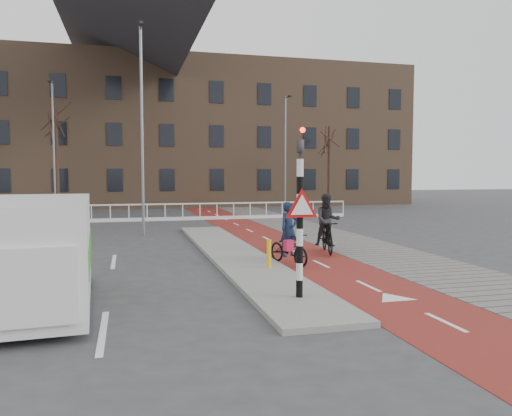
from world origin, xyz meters
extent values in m
plane|color=#38383A|center=(0.00, 0.00, 0.00)|extent=(120.00, 120.00, 0.00)
cube|color=maroon|center=(1.50, 10.00, 0.01)|extent=(2.50, 60.00, 0.01)
cube|color=slate|center=(4.30, 10.00, 0.01)|extent=(3.00, 60.00, 0.01)
cube|color=gray|center=(-0.70, 4.00, 0.06)|extent=(1.80, 16.00, 0.12)
cylinder|color=black|center=(-0.60, -2.00, 1.56)|extent=(0.14, 0.14, 2.88)
imported|color=black|center=(-0.60, -2.00, 3.40)|extent=(0.13, 0.16, 0.80)
cylinder|color=#FF0C05|center=(-0.60, -2.14, 3.58)|extent=(0.11, 0.02, 0.11)
cylinder|color=yellow|center=(-0.32, 1.31, 0.51)|extent=(0.12, 0.12, 0.77)
imported|color=black|center=(0.55, 2.20, 0.47)|extent=(1.16, 1.87, 0.93)
imported|color=#121F38|center=(0.55, 2.20, 1.06)|extent=(0.68, 0.56, 1.61)
cube|color=#BC1A43|center=(0.37, 1.68, 0.65)|extent=(0.30, 0.24, 0.31)
imported|color=black|center=(2.45, 3.83, 0.57)|extent=(0.93, 1.95, 1.13)
imported|color=black|center=(2.45, 3.83, 1.13)|extent=(0.98, 0.84, 1.77)
cube|color=silver|center=(-5.85, -1.06, 1.17)|extent=(2.35, 5.22, 2.04)
cube|color=green|center=(-4.82, -1.06, 1.07)|extent=(0.22, 3.26, 0.55)
cube|color=black|center=(-5.85, -3.26, 1.57)|extent=(1.84, 0.16, 0.90)
cylinder|color=black|center=(-4.88, -2.74, 0.36)|extent=(0.30, 0.73, 0.71)
cylinder|color=black|center=(-6.83, 0.62, 0.36)|extent=(0.30, 0.73, 0.71)
cylinder|color=black|center=(-5.09, 0.72, 0.36)|extent=(0.30, 0.73, 0.71)
cube|color=silver|center=(-5.00, 17.00, 0.95)|extent=(28.00, 0.08, 0.08)
cube|color=silver|center=(-5.00, 17.00, 0.10)|extent=(28.00, 0.10, 0.20)
cube|color=#7F6047|center=(-3.00, 32.00, 6.00)|extent=(46.00, 10.00, 12.00)
cylinder|color=#321E16|center=(-8.63, 24.21, 3.50)|extent=(0.28, 0.28, 7.00)
cylinder|color=#321E16|center=(10.85, 23.70, 3.11)|extent=(0.25, 0.25, 6.23)
cylinder|color=slate|center=(-3.40, 10.40, 4.45)|extent=(0.12, 0.12, 8.91)
cylinder|color=slate|center=(-8.37, 20.97, 4.12)|extent=(0.12, 0.12, 8.24)
cylinder|color=slate|center=(7.02, 22.73, 4.11)|extent=(0.12, 0.12, 8.22)
camera|label=1|loc=(-4.05, -11.73, 2.71)|focal=35.00mm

